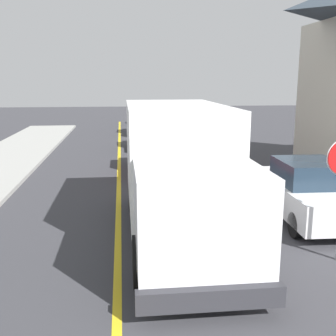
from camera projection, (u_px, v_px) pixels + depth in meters
centre_line_yellow at (118, 229)px, 10.57m from camera, size 0.16×56.00×0.01m
box_truck at (178, 166)px, 9.89m from camera, size 2.43×7.19×3.20m
parked_car_near at (157, 153)px, 17.22m from camera, size 1.80×4.40×1.67m
parked_car_mid at (153, 134)px, 22.96m from camera, size 1.91×4.44×1.67m
parked_car_far at (145, 123)px, 29.25m from camera, size 1.89×4.44×1.67m
parked_car_furthest at (149, 116)px, 35.08m from camera, size 1.95×4.46×1.67m
parked_van_across at (306, 191)px, 11.28m from camera, size 1.94×4.46×1.67m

